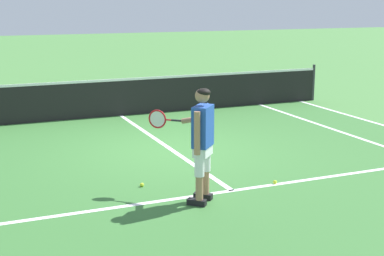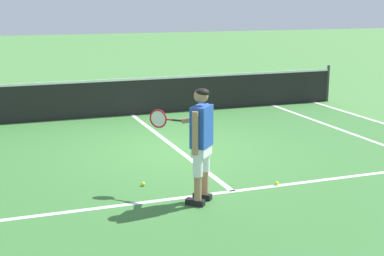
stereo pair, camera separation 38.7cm
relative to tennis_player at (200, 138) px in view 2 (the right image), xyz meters
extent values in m
plane|color=#477F3D|center=(0.65, 2.98, -0.99)|extent=(80.00, 80.00, 0.00)
cube|color=#387033|center=(0.65, 1.85, -0.99)|extent=(10.98, 10.03, 0.00)
cube|color=white|center=(0.65, 0.26, -0.99)|extent=(8.23, 0.10, 0.01)
cube|color=white|center=(0.65, 3.46, -0.99)|extent=(0.10, 6.40, 0.01)
cube|color=white|center=(4.77, 1.85, -0.99)|extent=(0.10, 9.63, 0.01)
cylinder|color=#333338|center=(6.59, 6.66, -0.45)|extent=(0.08, 0.08, 1.07)
cube|color=black|center=(0.65, 6.66, -0.53)|extent=(11.84, 0.02, 0.91)
cube|color=white|center=(0.65, 6.66, -0.05)|extent=(11.84, 0.03, 0.06)
cube|color=black|center=(-0.11, -0.10, -0.94)|extent=(0.28, 0.27, 0.09)
cube|color=black|center=(0.08, 0.10, -0.94)|extent=(0.28, 0.27, 0.09)
cylinder|color=#A37556|center=(-0.08, -0.13, -0.72)|extent=(0.11, 0.11, 0.36)
cylinder|color=silver|center=(-0.08, -0.13, -0.33)|extent=(0.14, 0.14, 0.41)
cylinder|color=#A37556|center=(0.11, 0.08, -0.72)|extent=(0.11, 0.11, 0.36)
cylinder|color=silver|center=(0.11, 0.08, -0.33)|extent=(0.14, 0.14, 0.41)
cube|color=silver|center=(0.02, -0.02, -0.17)|extent=(0.38, 0.38, 0.20)
cube|color=#234CAD|center=(0.02, -0.02, 0.17)|extent=(0.42, 0.43, 0.60)
cylinder|color=#A37556|center=(-0.15, -0.20, 0.12)|extent=(0.09, 0.09, 0.62)
cylinder|color=#234CAD|center=(0.13, 0.23, 0.32)|extent=(0.25, 0.24, 0.29)
cylinder|color=#A37556|center=(0.01, 0.40, 0.18)|extent=(0.27, 0.26, 0.14)
sphere|color=#A37556|center=(0.01, -0.02, 0.62)|extent=(0.21, 0.21, 0.21)
ellipsoid|color=black|center=(0.02, -0.03, 0.67)|extent=(0.28, 0.28, 0.12)
cylinder|color=#232326|center=(-0.14, 0.56, 0.15)|extent=(0.17, 0.16, 0.03)
cylinder|color=red|center=(-0.25, 0.67, 0.15)|extent=(0.09, 0.09, 0.02)
torus|color=red|center=(-0.39, 0.79, 0.15)|extent=(0.23, 0.22, 0.30)
cylinder|color=silver|center=(-0.39, 0.79, 0.15)|extent=(0.19, 0.17, 0.25)
sphere|color=#CCE02D|center=(-0.59, 1.01, -0.96)|extent=(0.07, 0.07, 0.07)
sphere|color=#CCE02D|center=(1.45, 0.29, -0.96)|extent=(0.07, 0.07, 0.07)
camera|label=1|loc=(-3.18, -7.21, 1.94)|focal=52.45mm
camera|label=2|loc=(-2.82, -7.35, 1.94)|focal=52.45mm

